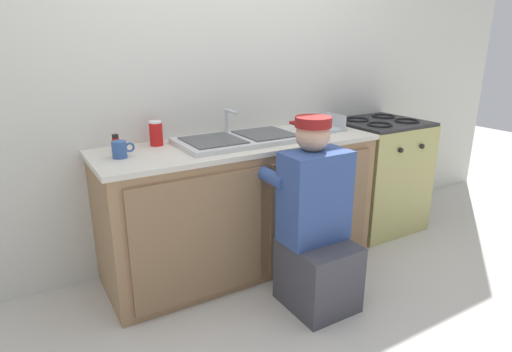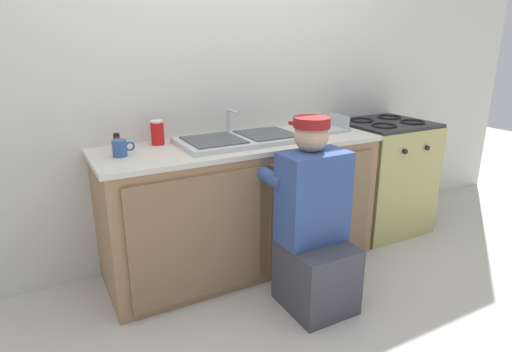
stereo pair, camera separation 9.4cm
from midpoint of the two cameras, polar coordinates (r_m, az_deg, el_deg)
The scene contains 12 objects.
ground_plane at distance 2.84m, azimuth 1.97°, elevation -14.05°, with size 12.00×12.00×0.00m, color beige.
back_wall at distance 3.00m, azimuth -4.23°, elevation 13.00°, with size 6.00×0.10×2.50m, color silver.
counter_cabinet at distance 2.88m, azimuth -0.88°, elevation -4.22°, with size 1.81×0.62×0.84m.
countertop at distance 2.75m, azimuth -1.01°, elevation 4.27°, with size 1.85×0.62×0.03m, color beige.
sink_double_basin at distance 2.75m, azimuth -1.04°, elevation 4.98°, with size 0.80×0.44×0.19m.
stove_range at distance 3.60m, azimuth 17.13°, elevation 0.02°, with size 0.65×0.62×0.90m.
plumber_person at distance 2.47m, azimuth 8.81°, elevation -7.33°, with size 0.42×0.61×1.10m.
coffee_mug at distance 2.50m, azimuth -16.63°, elevation 3.58°, with size 0.13×0.08×0.09m.
soda_cup_red at distance 2.72m, azimuth -12.04°, elevation 5.68°, with size 0.08×0.08×0.15m.
water_glass at distance 2.89m, azimuth 8.59°, elevation 6.08°, with size 0.06×0.06×0.10m.
spice_bottle_red at distance 2.63m, azimuth -17.06°, elevation 4.32°, with size 0.04×0.04×0.10m.
dish_rack_tray at distance 3.11m, azimuth 10.17°, elevation 6.35°, with size 0.28×0.22×0.11m.
Camera 2 is at (-1.19, -2.10, 1.50)m, focal length 30.00 mm.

